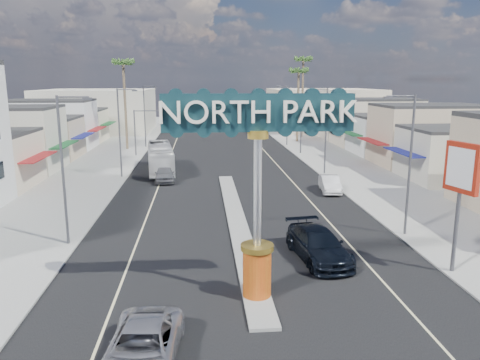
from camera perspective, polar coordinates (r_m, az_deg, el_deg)
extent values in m
plane|color=gray|center=(48.89, -1.86, 0.50)|extent=(160.00, 160.00, 0.00)
cube|color=black|center=(48.89, -1.86, 0.50)|extent=(20.00, 120.00, 0.01)
cube|color=gray|center=(33.39, -0.41, -4.91)|extent=(1.30, 30.00, 0.16)
cube|color=gray|center=(50.17, -18.04, 0.27)|extent=(8.00, 120.00, 0.12)
cube|color=gray|center=(51.52, 13.89, 0.81)|extent=(8.00, 120.00, 0.12)
cube|color=beige|center=(64.89, -24.29, 5.01)|extent=(12.00, 42.00, 6.00)
cube|color=#B7B29E|center=(66.68, 18.67, 5.61)|extent=(12.00, 42.00, 6.00)
cube|color=#B7B29E|center=(95.04, -16.86, 8.11)|extent=(20.00, 20.00, 8.00)
cube|color=beige|center=(96.17, 10.02, 8.48)|extent=(20.00, 20.00, 8.00)
cylinder|color=red|center=(21.76, 2.07, -11.20)|extent=(1.30, 1.30, 2.20)
cylinder|color=gold|center=(21.30, 2.10, -8.18)|extent=(1.50, 1.50, 0.25)
cylinder|color=#B7B7BC|center=(20.56, 2.15, -1.56)|extent=(0.36, 0.36, 4.80)
cylinder|color=gold|center=(20.10, 2.21, 5.58)|extent=(0.90, 0.90, 0.35)
cube|color=#0F292F|center=(20.02, 2.24, 8.22)|extent=(8.20, 0.50, 1.60)
cylinder|color=#47474C|center=(62.79, -12.68, 5.58)|extent=(0.18, 0.18, 6.00)
cylinder|color=#47474C|center=(62.24, -10.51, 8.30)|extent=(5.00, 0.12, 0.12)
cube|color=black|center=(62.12, -8.64, 7.89)|extent=(0.32, 0.32, 1.00)
sphere|color=red|center=(61.91, -8.66, 8.18)|extent=(0.22, 0.22, 0.22)
cylinder|color=#47474C|center=(63.64, 7.44, 5.86)|extent=(0.18, 0.18, 6.00)
cylinder|color=#47474C|center=(62.91, 5.26, 8.49)|extent=(5.00, 0.12, 0.12)
cube|color=black|center=(62.63, 3.44, 8.04)|extent=(0.32, 0.32, 1.00)
sphere|color=red|center=(62.43, 3.46, 8.32)|extent=(0.22, 0.22, 0.22)
cylinder|color=#47474C|center=(29.49, -20.79, 0.84)|extent=(0.16, 0.16, 9.00)
cylinder|color=#47474C|center=(28.77, -19.70, 9.51)|extent=(1.80, 0.10, 0.10)
cube|color=#47474C|center=(28.58, -18.12, 9.40)|extent=(0.50, 0.22, 0.15)
cylinder|color=#47474C|center=(48.81, -14.48, 5.45)|extent=(0.16, 0.16, 9.00)
cylinder|color=#47474C|center=(48.38, -13.69, 10.67)|extent=(1.80, 0.10, 0.10)
cube|color=#47474C|center=(48.27, -12.73, 10.59)|extent=(0.50, 0.22, 0.15)
cylinder|color=#47474C|center=(70.50, -11.55, 7.55)|extent=(0.16, 0.16, 9.00)
cylinder|color=#47474C|center=(70.20, -10.96, 11.15)|extent=(1.80, 0.10, 0.10)
cube|color=#47474C|center=(70.13, -10.30, 11.09)|extent=(0.50, 0.22, 0.15)
cylinder|color=#47474C|center=(31.20, 19.99, 1.49)|extent=(0.16, 0.16, 9.00)
cylinder|color=#47474C|center=(30.37, 19.03, 9.66)|extent=(1.80, 0.10, 0.10)
cube|color=#47474C|center=(30.07, 17.61, 9.54)|extent=(0.50, 0.22, 0.15)
cylinder|color=#47474C|center=(49.86, 10.43, 5.77)|extent=(0.16, 0.16, 9.00)
cylinder|color=#47474C|center=(49.35, 9.60, 10.86)|extent=(1.80, 0.10, 0.10)
cube|color=#47474C|center=(49.16, 8.68, 10.77)|extent=(0.50, 0.22, 0.15)
cylinder|color=#47474C|center=(71.23, 5.80, 7.77)|extent=(0.16, 0.16, 9.00)
cylinder|color=#47474C|center=(70.88, 5.14, 11.33)|extent=(1.80, 0.10, 0.10)
cube|color=#47474C|center=(70.75, 4.49, 11.26)|extent=(0.50, 0.22, 0.15)
cylinder|color=brown|center=(68.75, -13.80, 8.59)|extent=(0.36, 0.36, 12.00)
cylinder|color=brown|center=(75.55, 7.06, 8.75)|extent=(0.36, 0.36, 11.00)
cylinder|color=brown|center=(81.78, 7.61, 9.69)|extent=(0.36, 0.36, 13.00)
imported|color=#B3B3B8|center=(17.61, -11.85, -19.41)|extent=(2.86, 5.52, 1.49)
imported|color=black|center=(26.67, 9.52, -7.79)|extent=(3.15, 6.17, 1.71)
imported|color=slate|center=(46.70, -9.17, 0.78)|extent=(2.20, 4.76, 1.58)
imported|color=silver|center=(42.56, 10.90, -0.48)|extent=(2.05, 4.57, 1.46)
imported|color=silver|center=(51.69, -9.70, 2.67)|extent=(3.75, 11.05, 3.02)
cylinder|color=#47474C|center=(26.52, 24.80, -5.79)|extent=(0.21, 0.21, 4.20)
cube|color=maroon|center=(25.75, 25.46, 1.36)|extent=(0.79, 2.10, 2.52)
cube|color=white|center=(25.64, 25.23, 1.34)|extent=(0.45, 1.63, 2.00)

